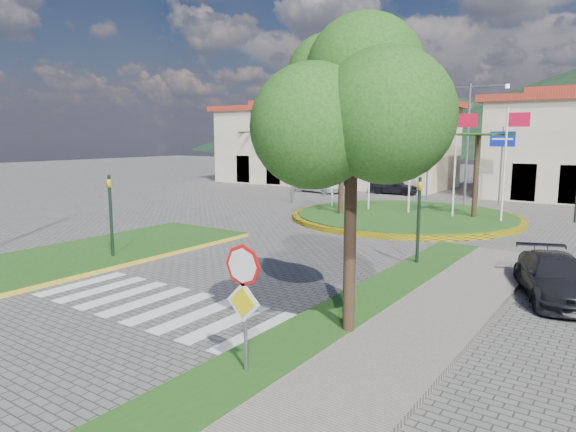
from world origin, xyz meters
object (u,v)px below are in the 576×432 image
Objects in this scene: deciduous_tree at (352,110)px; car_dark_a at (394,186)px; stop_sign at (244,289)px; white_van at (320,185)px; car_dark_b at (509,189)px; car_side_right at (556,277)px; roundabout_island at (405,216)px.

car_dark_a is at bearing 111.29° from deciduous_tree.
stop_sign is at bearing -101.18° from deciduous_tree.
white_van is 1.09× the size of car_dark_b.
car_dark_b is 0.96× the size of car_side_right.
car_dark_b is (-2.25, 33.79, -1.12)m from stop_sign.
roundabout_island is 2.98× the size of car_side_right.
stop_sign is 0.65× the size of car_dark_b.
car_dark_a is 0.91× the size of car_side_right.
white_van is at bearing 122.39° from deciduous_tree.
car_dark_a is at bearing 119.83° from car_dark_b.
white_van is 5.94m from car_dark_a.
white_van is (-15.92, 29.07, -1.17)m from stop_sign.
roundabout_island reaches higher than car_dark_b.
deciduous_tree is at bearing -138.22° from white_van.
deciduous_tree is (5.50, -17.00, 5.01)m from roundabout_island.
white_van is 14.46m from car_dark_b.
car_dark_b is at bearing -73.79° from car_dark_a.
car_dark_a is (-5.50, 11.21, 0.49)m from roundabout_island.
white_van is 1.04× the size of car_side_right.
deciduous_tree is 31.21m from car_dark_b.
deciduous_tree is 1.53× the size of white_van.
stop_sign is 0.68× the size of car_dark_a.
car_dark_b reaches higher than car_side_right.
deciduous_tree is at bearing -159.83° from car_dark_a.
roundabout_island is at bearing -119.96° from white_van.
car_side_right is at bearing 65.23° from stop_sign.
roundabout_island is 3.28× the size of car_dark_a.
roundabout_island is at bearing 103.73° from stop_sign.
roundabout_island is 4.79× the size of stop_sign.
white_van is at bearing 114.14° from car_side_right.
stop_sign is 33.17m from white_van.
white_van is at bearing 118.70° from stop_sign.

